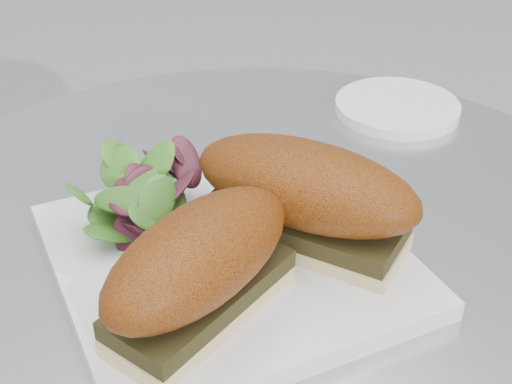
% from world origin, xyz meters
% --- Properties ---
extents(plate, '(0.30, 0.30, 0.02)m').
position_xyz_m(plate, '(-0.04, -0.01, 0.74)').
color(plate, silver).
rests_on(plate, table).
extents(sandwich_left, '(0.17, 0.11, 0.08)m').
position_xyz_m(sandwich_left, '(-0.09, -0.06, 0.79)').
color(sandwich_left, beige).
rests_on(sandwich_left, plate).
extents(sandwich_right, '(0.14, 0.19, 0.08)m').
position_xyz_m(sandwich_right, '(0.02, -0.03, 0.79)').
color(sandwich_right, beige).
rests_on(sandwich_right, plate).
extents(salad, '(0.10, 0.10, 0.05)m').
position_xyz_m(salad, '(-0.07, 0.06, 0.77)').
color(salad, '#517E29').
rests_on(salad, plate).
extents(saucer, '(0.13, 0.13, 0.01)m').
position_xyz_m(saucer, '(0.26, 0.09, 0.74)').
color(saucer, silver).
rests_on(saucer, table).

